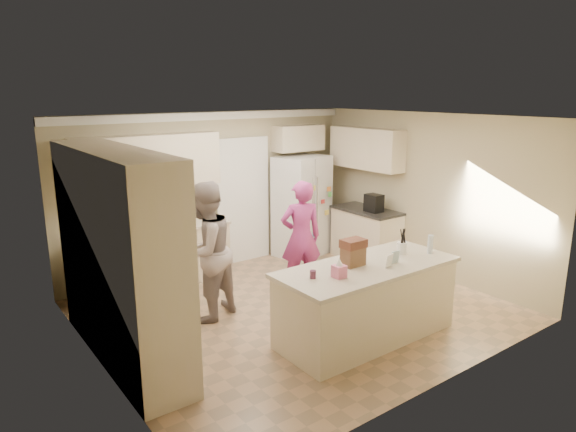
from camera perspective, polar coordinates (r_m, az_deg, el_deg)
floor at (r=7.15m, az=1.05°, el=-10.52°), size 5.20×4.60×0.02m
ceiling at (r=6.52m, az=1.15°, el=10.95°), size 5.20×4.60×0.02m
wall_back at (r=8.61m, az=-8.35°, el=2.74°), size 5.20×0.02×2.60m
wall_front at (r=5.16m, az=17.05°, el=-5.32°), size 5.20×0.02×2.60m
wall_left at (r=5.58m, az=-20.71°, el=-4.19°), size 0.02×4.60×2.60m
wall_right at (r=8.53m, az=15.13°, el=2.29°), size 0.02×4.60×2.60m
crown_back at (r=8.42m, az=-8.48°, el=10.93°), size 5.20×0.08×0.12m
pantry_bank at (r=5.88m, az=-18.26°, el=-4.34°), size 0.60×2.60×2.35m
back_base_cab at (r=8.09m, az=-14.28°, el=-4.59°), size 2.20×0.60×0.88m
back_countertop at (r=7.95m, az=-14.44°, el=-1.46°), size 2.24×0.63×0.04m
back_upper_cab at (r=7.87m, az=-15.26°, el=5.79°), size 2.20×0.35×0.80m
doorway_opening at (r=8.91m, az=-5.09°, el=1.56°), size 0.90×0.06×2.10m
doorway_casing at (r=8.88m, az=-4.97°, el=1.52°), size 1.02×0.03×2.22m
wall_frame_upper at (r=8.54m, az=-8.16°, el=4.36°), size 0.15×0.02×0.20m
wall_frame_lower at (r=8.59m, az=-8.10°, el=2.59°), size 0.15×0.02×0.20m
refrigerator at (r=9.23m, az=1.54°, el=1.10°), size 1.03×0.88×1.80m
fridge_seam at (r=8.96m, az=2.94°, el=0.69°), size 0.02×0.02×1.78m
fridge_dispenser at (r=8.77m, az=1.90°, el=2.08°), size 0.22×0.03×0.35m
fridge_handle_l at (r=8.89m, az=2.77°, el=1.57°), size 0.02×0.02×0.85m
fridge_handle_r at (r=8.95m, az=3.26°, el=1.65°), size 0.02×0.02×0.85m
over_fridge_cab at (r=9.24m, az=1.16°, el=8.65°), size 0.95×0.35×0.45m
right_base_cab at (r=9.14m, az=8.68°, el=-2.17°), size 0.60×1.20×0.88m
right_countertop at (r=9.02m, az=8.74°, el=0.63°), size 0.63×1.24×0.04m
right_upper_cab at (r=9.07m, az=8.69°, el=7.45°), size 0.35×1.50×0.70m
coffee_maker at (r=8.82m, az=9.52°, el=1.43°), size 0.22×0.28×0.30m
island_base at (r=6.34m, az=8.70°, el=-9.55°), size 2.20×0.90×0.88m
island_top at (r=6.17m, az=8.85°, el=-5.63°), size 2.28×0.96×0.05m
utensil_crock at (r=6.63m, az=12.54°, el=-3.50°), size 0.13×0.13×0.15m
tissue_box at (r=5.71m, az=5.70°, el=-6.14°), size 0.13×0.13×0.14m
tissue_plume at (r=5.67m, az=5.72°, el=-5.10°), size 0.08×0.08×0.08m
dollhouse_body at (r=6.09m, az=7.24°, el=-4.48°), size 0.26×0.18×0.22m
dollhouse_roof at (r=6.04m, az=7.28°, el=-3.04°), size 0.28×0.20×0.10m
jam_jar at (r=5.67m, az=2.78°, el=-6.50°), size 0.07×0.07×0.09m
greeting_card_a at (r=6.11m, az=11.22°, el=-4.88°), size 0.12×0.06×0.16m
greeting_card_b at (r=6.25m, az=11.81°, el=-4.49°), size 0.12×0.05×0.16m
water_bottle at (r=6.72m, az=15.53°, el=-3.05°), size 0.07×0.07×0.24m
shaker_salt at (r=6.87m, az=12.40°, el=-3.15°), size 0.05×0.05×0.09m
shaker_pepper at (r=6.92m, az=12.78°, el=-3.04°), size 0.05×0.05×0.09m
teen_boy at (r=6.70m, az=-9.18°, el=-3.94°), size 1.08×0.97×1.83m
teen_girl at (r=7.53m, az=1.45°, el=-2.34°), size 0.72×0.60×1.68m
fridge_magnets at (r=8.96m, az=2.98°, el=0.68°), size 0.76×0.02×1.44m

